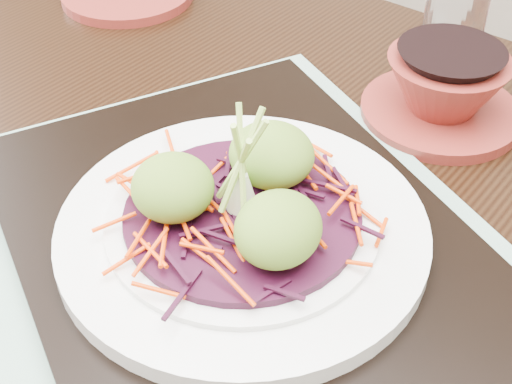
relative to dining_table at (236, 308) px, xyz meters
The scene contains 10 objects.
dining_table is the anchor object (origin of this frame).
placemat 0.12m from the dining_table, 48.37° to the right, with size 0.49×0.38×0.00m, color #7EA38D.
serving_tray 0.13m from the dining_table, 48.37° to the right, with size 0.43×0.32×0.02m, color black.
white_plate 0.14m from the dining_table, 48.37° to the right, with size 0.28×0.28×0.02m.
cabbage_bed 0.16m from the dining_table, 48.37° to the right, with size 0.17×0.17×0.01m, color #350A20.
carrot_julienne 0.17m from the dining_table, 48.37° to the right, with size 0.21×0.21×0.01m, color #E63A04, non-canonical shape.
guacamole_scoops 0.18m from the dining_table, 49.03° to the right, with size 0.15×0.13×0.05m.
scallion_garnish 0.20m from the dining_table, 48.37° to the right, with size 0.06×0.06×0.10m, color #9FC950, non-canonical shape.
water_glass 0.37m from the dining_table, 78.30° to the left, with size 0.06×0.06×0.09m, color white.
terracotta_bowl_set 0.28m from the dining_table, 67.56° to the left, with size 0.17×0.17×0.06m.
Camera 1 is at (0.15, -0.32, 1.21)m, focal length 50.00 mm.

